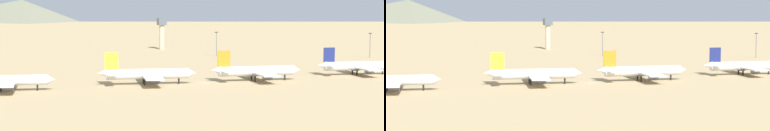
{
  "view_description": "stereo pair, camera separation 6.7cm",
  "coord_description": "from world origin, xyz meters",
  "views": [
    {
      "loc": [
        -86.96,
        -240.74,
        31.27
      ],
      "look_at": [
        -2.0,
        8.07,
        6.0
      ],
      "focal_mm": 63.62,
      "sensor_mm": 36.0,
      "label": 1
    },
    {
      "loc": [
        -86.9,
        -240.76,
        31.27
      ],
      "look_at": [
        -2.0,
        8.07,
        6.0
      ],
      "focal_mm": 63.62,
      "sensor_mm": 36.0,
      "label": 2
    }
  ],
  "objects": [
    {
      "name": "ground",
      "position": [
        0.0,
        0.0,
        0.0
      ],
      "size": [
        4000.0,
        4000.0,
        0.0
      ],
      "primitive_type": "plane",
      "color": "tan"
    },
    {
      "name": "parked_jet_white_2",
      "position": [
        -73.4,
        -0.33,
        3.77
      ],
      "size": [
        34.77,
        29.53,
        11.49
      ],
      "rotation": [
        0.0,
        0.0,
        -0.14
      ],
      "color": "silver",
      "rests_on": "ground"
    },
    {
      "name": "parked_jet_yellow_3",
      "position": [
        -21.8,
        2.04,
        3.99
      ],
      "size": [
        36.83,
        31.32,
        12.18
      ],
      "rotation": [
        0.0,
        0.0,
        -0.15
      ],
      "color": "silver",
      "rests_on": "ground"
    },
    {
      "name": "parked_jet_orange_4",
      "position": [
        21.26,
        -0.62,
        3.95
      ],
      "size": [
        36.51,
        30.88,
        12.06
      ],
      "rotation": [
        0.0,
        0.0,
        -0.1
      ],
      "color": "silver",
      "rests_on": "ground"
    },
    {
      "name": "parked_jet_navy_5",
      "position": [
        70.38,
        5.35,
        3.84
      ],
      "size": [
        35.47,
        30.13,
        11.72
      ],
      "rotation": [
        0.0,
        0.0,
        -0.14
      ],
      "color": "silver",
      "rests_on": "ground"
    },
    {
      "name": "control_tower",
      "position": [
        34.8,
        175.48,
        12.03
      ],
      "size": [
        5.2,
        5.2,
        19.93
      ],
      "color": "#C6B793",
      "rests_on": "ground"
    },
    {
      "name": "light_pole_west",
      "position": [
        48.53,
        113.66,
        8.05
      ],
      "size": [
        1.8,
        0.5,
        13.74
      ],
      "color": "#59595E",
      "rests_on": "ground"
    },
    {
      "name": "light_pole_east",
      "position": [
        124.12,
        77.21,
        7.98
      ],
      "size": [
        1.8,
        0.5,
        13.6
      ],
      "color": "#59595E",
      "rests_on": "ground"
    }
  ]
}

